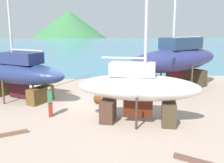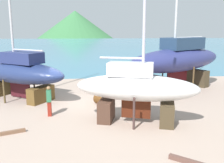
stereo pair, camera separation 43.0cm
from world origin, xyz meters
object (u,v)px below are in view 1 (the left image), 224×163
object	(u,v)px
barrel_by_slipway	(102,99)
sailboat_small_center	(177,59)
sailboat_mid_port	(18,72)
worker	(50,101)
sailboat_far_slipway	(138,88)

from	to	relation	value
barrel_by_slipway	sailboat_small_center	bearing A→B (deg)	29.04
sailboat_mid_port	barrel_by_slipway	xyz separation A→B (m)	(5.60, -1.87, -1.55)
sailboat_small_center	sailboat_mid_port	bearing A→B (deg)	-24.22
barrel_by_slipway	worker	bearing A→B (deg)	-146.26
sailboat_mid_port	worker	size ratio (longest dim) A/B	7.41
sailboat_small_center	barrel_by_slipway	bearing A→B (deg)	-2.90
sailboat_mid_port	sailboat_far_slipway	bearing A→B (deg)	176.37
worker	sailboat_small_center	bearing A→B (deg)	-152.36
barrel_by_slipway	sailboat_mid_port	bearing A→B (deg)	161.49
sailboat_far_slipway	barrel_by_slipway	distance (m)	4.16
sailboat_far_slipway	sailboat_small_center	distance (m)	8.44
sailboat_mid_port	sailboat_far_slipway	xyz separation A→B (m)	(7.20, -5.40, -0.04)
sailboat_far_slipway	worker	bearing A→B (deg)	178.41
sailboat_small_center	barrel_by_slipway	world-z (taller)	sailboat_small_center
sailboat_mid_port	sailboat_small_center	world-z (taller)	sailboat_small_center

